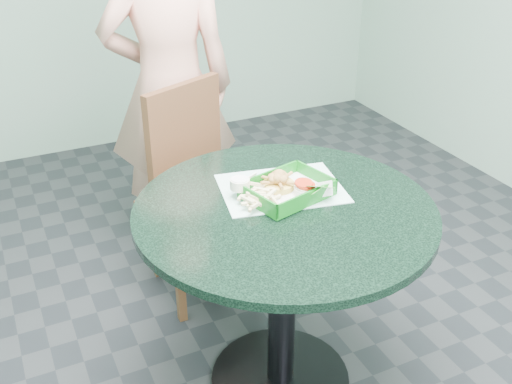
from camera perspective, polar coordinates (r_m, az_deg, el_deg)
name	(u,v)px	position (r m, az deg, el deg)	size (l,w,h in m)	color
floor	(280,379)	(2.42, 2.31, -17.35)	(4.00, 5.00, 0.02)	#303335
cafe_table	(283,255)	(2.04, 2.63, -6.00)	(0.99, 0.99, 0.75)	black
dining_chair	(194,178)	(2.65, -5.91, 1.38)	(0.41, 0.42, 0.93)	black
diner_person	(168,69)	(2.80, -8.34, 11.52)	(0.68, 0.44, 1.85)	#DC9783
placemat	(281,193)	(2.05, 2.41, -0.13)	(0.41, 0.31, 0.00)	silver
food_basket	(287,197)	(2.00, 3.00, -0.50)	(0.27, 0.20, 0.05)	#0E6F19
crab_sandwich	(281,184)	(2.02, 2.39, 0.81)	(0.11, 0.11, 0.07)	gold
fries_pile	(254,196)	(1.96, -0.24, -0.34)	(0.12, 0.13, 0.05)	beige
sauce_ramekin	(241,183)	(2.01, -1.41, 0.85)	(0.07, 0.07, 0.04)	white
garnish_cup	(307,196)	(1.97, 4.86, -0.35)	(0.11, 0.10, 0.04)	silver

